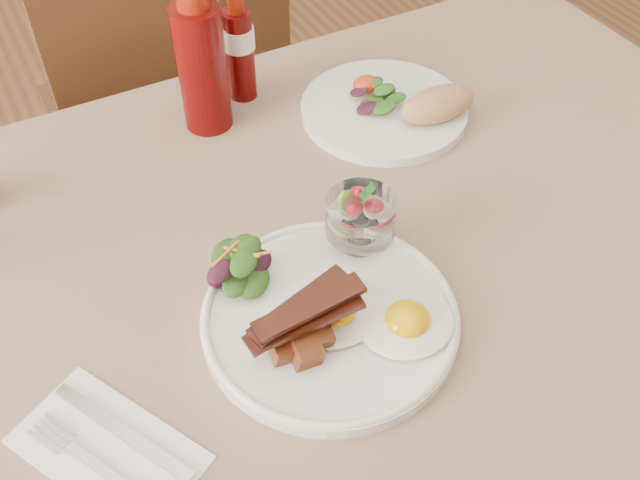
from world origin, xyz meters
TOP-DOWN VIEW (x-y plane):
  - table at (0.00, 0.00)m, footprint 1.33×0.88m
  - chair_far at (0.00, 0.66)m, footprint 0.42×0.42m
  - main_plate at (-0.05, -0.09)m, footprint 0.28×0.28m
  - fried_eggs at (-0.02, -0.12)m, footprint 0.17×0.14m
  - bacon_potato_pile at (-0.09, -0.11)m, footprint 0.13×0.08m
  - side_salad at (-0.11, 0.00)m, footprint 0.08×0.08m
  - fruit_cup at (0.03, -0.01)m, footprint 0.08×0.08m
  - second_plate at (0.21, 0.20)m, footprint 0.24×0.24m
  - ketchup_bottle at (-0.03, 0.31)m, footprint 0.08×0.08m
  - hot_sauce_bottle at (0.04, 0.35)m, footprint 0.06×0.06m
  - napkin_cutlery at (-0.31, -0.12)m, footprint 0.18×0.21m

SIDE VIEW (x-z plane):
  - chair_far at x=0.00m, z-range 0.06..0.99m
  - table at x=0.00m, z-range 0.29..1.04m
  - napkin_cutlery at x=-0.31m, z-range 0.75..0.76m
  - main_plate at x=-0.05m, z-range 0.75..0.77m
  - second_plate at x=0.21m, z-range 0.74..0.80m
  - fried_eggs at x=-0.02m, z-range 0.76..0.79m
  - side_salad at x=-0.11m, z-range 0.77..0.81m
  - bacon_potato_pile at x=-0.09m, z-range 0.77..0.82m
  - fruit_cup at x=0.03m, z-range 0.77..0.85m
  - hot_sauce_bottle at x=0.04m, z-range 0.75..0.91m
  - ketchup_bottle at x=-0.03m, z-range 0.75..0.95m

